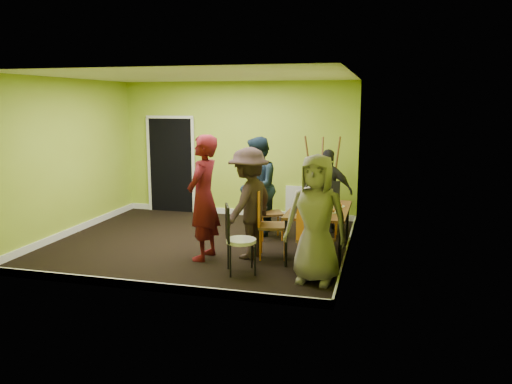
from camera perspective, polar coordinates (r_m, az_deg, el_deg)
ground at (r=8.66m, az=-6.35°, el=-5.78°), size 5.00×5.00×0.00m
room_walls at (r=8.49m, az=-6.53°, el=0.73°), size 5.04×4.54×2.82m
dining_table at (r=7.84m, az=7.25°, el=-2.28°), size 0.90×1.50×0.75m
chair_left_far at (r=8.73m, az=1.15°, el=-1.85°), size 0.54×0.54×0.98m
chair_left_near at (r=7.70m, az=1.28°, el=-3.14°), size 0.52×0.52×1.07m
chair_back_end at (r=9.08m, az=8.26°, el=-0.57°), size 0.41×0.49×0.98m
chair_front_end at (r=7.00m, az=6.51°, el=-4.91°), size 0.55×0.55×1.00m
chair_bentwood at (r=7.01m, az=-2.26°, el=-5.02°), size 0.50×0.49×0.98m
easel at (r=9.76m, az=7.56°, el=1.24°), size 0.70×0.66×1.75m
plate_near_left at (r=8.18m, az=6.35°, el=-1.29°), size 0.23×0.23×0.01m
plate_near_right at (r=7.42m, az=5.01°, el=-2.47°), size 0.22×0.22×0.01m
plate_far_back at (r=8.33m, az=7.80°, el=-1.11°), size 0.26×0.26×0.01m
plate_far_front at (r=7.22m, az=6.31°, el=-2.86°), size 0.25×0.25×0.01m
plate_wall_back at (r=8.01m, az=9.33°, el=-1.61°), size 0.22×0.22×0.01m
plate_wall_front at (r=7.57m, az=8.49°, el=-2.29°), size 0.23×0.23×0.01m
thermos at (r=7.91m, az=6.65°, el=-0.92°), size 0.07×0.07×0.22m
blue_bottle at (r=7.46m, az=8.43°, el=-1.65°), size 0.07×0.07×0.22m
orange_bottle at (r=8.01m, az=7.25°, el=-1.31°), size 0.04×0.04×0.08m
glass_mid at (r=8.08m, az=6.61°, el=-1.13°), size 0.07×0.07×0.10m
glass_back at (r=8.19m, az=8.02°, el=-1.02°), size 0.07×0.07×0.09m
glass_front at (r=7.26m, az=8.14°, el=-2.50°), size 0.07×0.07×0.09m
cup_a at (r=7.65m, az=5.40°, el=-1.71°), size 0.14×0.14×0.11m
cup_b at (r=7.86m, az=8.91°, el=-1.52°), size 0.10×0.10×0.10m
person_standing at (r=7.60m, az=-6.03°, el=-0.65°), size 0.50×0.72×1.91m
person_left_far at (r=8.90m, az=0.12°, el=0.61°), size 0.76×0.93×1.78m
person_left_near at (r=7.64m, az=-0.82°, el=-1.29°), size 0.92×1.24×1.71m
person_back_end at (r=9.26m, az=8.24°, el=0.11°), size 0.95×0.50×1.54m
person_front_end at (r=6.64m, az=6.89°, el=-3.08°), size 0.91×0.65×1.73m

